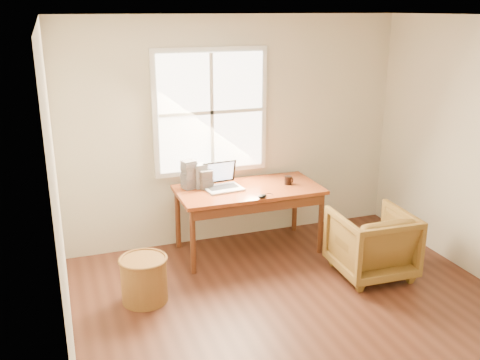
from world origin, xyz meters
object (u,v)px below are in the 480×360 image
object	(u,v)px
desk	(249,190)
laptop	(224,176)
wicker_stool	(144,280)
cd_stack_a	(200,176)
armchair	(372,243)
coffee_mug	(288,180)

from	to	relation	value
desk	laptop	bearing A→B (deg)	172.48
wicker_stool	cd_stack_a	size ratio (longest dim) A/B	1.61
armchair	cd_stack_a	world-z (taller)	cd_stack_a
armchair	wicker_stool	xyz separation A→B (m)	(-2.31, 0.24, -0.13)
laptop	coffee_mug	xyz separation A→B (m)	(0.75, -0.06, -0.11)
desk	coffee_mug	bearing A→B (deg)	-3.39
laptop	wicker_stool	bearing A→B (deg)	-149.24
desk	cd_stack_a	xyz separation A→B (m)	(-0.50, 0.20, 0.15)
desk	cd_stack_a	world-z (taller)	cd_stack_a
laptop	cd_stack_a	size ratio (longest dim) A/B	1.59
armchair	coffee_mug	xyz separation A→B (m)	(-0.53, 0.94, 0.45)
armchair	wicker_stool	distance (m)	2.33
laptop	coffee_mug	distance (m)	0.76
armchair	laptop	distance (m)	1.72
desk	armchair	bearing A→B (deg)	-44.30
armchair	desk	bearing A→B (deg)	-41.96
wicker_stool	coffee_mug	world-z (taller)	coffee_mug
wicker_stool	cd_stack_a	bearing A→B (deg)	48.46
armchair	coffee_mug	world-z (taller)	coffee_mug
cd_stack_a	armchair	bearing A→B (deg)	-38.22
laptop	desk	bearing A→B (deg)	-12.99
coffee_mug	cd_stack_a	world-z (taller)	cd_stack_a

